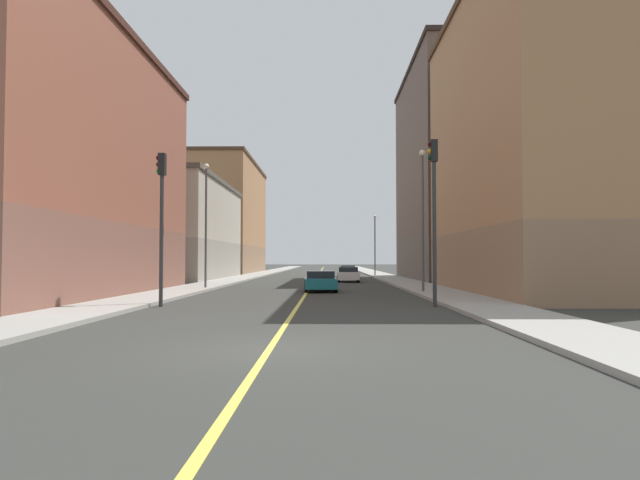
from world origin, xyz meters
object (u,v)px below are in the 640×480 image
at_px(building_left_near, 548,142).
at_px(building_right_corner, 36,163).
at_px(traffic_light_left_near, 434,200).
at_px(car_green, 348,271).
at_px(street_lamp_right_near, 206,213).
at_px(street_lamp_left_far, 375,238).
at_px(building_right_midblock, 173,230).
at_px(car_white, 348,274).
at_px(building_right_distant, 221,218).
at_px(traffic_light_right_near, 161,208).
at_px(building_left_mid, 461,174).
at_px(car_teal, 320,281).
at_px(street_lamp_left_near, 423,206).

relative_size(building_left_near, building_right_corner, 0.88).
distance_m(traffic_light_left_near, car_green, 38.20).
xyz_separation_m(street_lamp_right_near, street_lamp_left_far, (13.24, 28.02, -0.58)).
height_order(building_right_midblock, car_white, building_right_midblock).
xyz_separation_m(building_right_distant, car_white, (16.92, -29.94, -7.13)).
relative_size(building_right_midblock, building_right_distant, 0.88).
relative_size(traffic_light_right_near, street_lamp_left_far, 0.92).
bearing_deg(building_right_midblock, building_left_mid, -2.14).
bearing_deg(car_teal, street_lamp_left_far, 78.92).
bearing_deg(building_right_distant, car_teal, -71.52).
distance_m(building_right_distant, street_lamp_left_far, 25.23).
bearing_deg(building_right_corner, building_right_midblock, 90.00).
height_order(building_right_midblock, traffic_light_left_near, building_right_midblock).
height_order(building_right_corner, car_white, building_right_corner).
bearing_deg(building_left_near, car_white, 124.60).
height_order(building_left_mid, street_lamp_left_near, building_left_mid).
xyz_separation_m(building_left_near, traffic_light_right_near, (-19.57, -9.06, -4.63)).
relative_size(car_teal, car_white, 1.05).
relative_size(building_left_mid, car_white, 4.93).
bearing_deg(building_left_near, car_green, 110.06).
height_order(traffic_light_right_near, street_lamp_right_near, street_lamp_right_near).
bearing_deg(building_right_midblock, building_right_distant, 90.00).
height_order(building_right_corner, street_lamp_left_near, building_right_corner).
distance_m(building_right_midblock, street_lamp_left_far, 22.73).
height_order(traffic_light_left_near, car_white, traffic_light_left_near).
relative_size(traffic_light_left_near, street_lamp_left_far, 1.00).
relative_size(building_right_corner, street_lamp_left_near, 2.79).
xyz_separation_m(traffic_light_left_near, street_lamp_right_near, (-12.22, 12.64, 0.54)).
xyz_separation_m(building_left_mid, car_green, (-10.55, 8.04, -9.49)).
xyz_separation_m(traffic_light_left_near, traffic_light_right_near, (-11.24, 0.00, -0.30)).
bearing_deg(traffic_light_left_near, traffic_light_right_near, 180.00).
xyz_separation_m(building_right_distant, car_teal, (14.72, -44.03, -7.16)).
relative_size(building_right_midblock, street_lamp_left_far, 3.07).
xyz_separation_m(building_right_distant, traffic_light_left_near, (19.54, -54.88, -3.40)).
xyz_separation_m(street_lamp_left_near, car_green, (-3.23, 29.36, -4.32)).
height_order(building_left_mid, street_lamp_left_far, building_left_mid).
distance_m(building_left_mid, street_lamp_left_far, 14.22).
relative_size(building_right_midblock, street_lamp_right_near, 2.65).
relative_size(building_right_corner, building_right_distant, 0.93).
height_order(traffic_light_left_near, car_teal, traffic_light_left_near).
xyz_separation_m(street_lamp_left_far, car_green, (-3.23, -2.71, -3.72)).
distance_m(traffic_light_right_near, street_lamp_left_near, 14.99).
relative_size(traffic_light_left_near, car_teal, 1.58).
relative_size(building_left_mid, traffic_light_left_near, 2.97).
bearing_deg(street_lamp_left_near, building_right_corner, -171.84).
bearing_deg(traffic_light_right_near, building_right_midblock, 105.01).
bearing_deg(building_left_mid, car_white, -155.55).
distance_m(building_left_near, street_lamp_left_near, 8.24).
bearing_deg(building_right_midblock, car_teal, -53.79).
bearing_deg(traffic_light_right_near, building_right_distant, 98.60).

